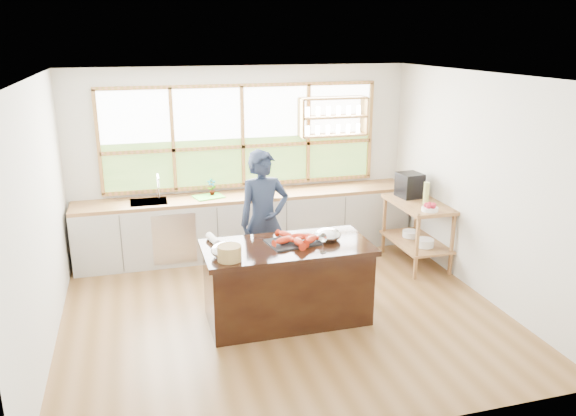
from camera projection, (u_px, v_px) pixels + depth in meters
name	position (u px, v px, depth m)	size (l,w,h in m)	color
ground_plane	(283.00, 311.00, 6.61)	(5.00, 5.00, 0.00)	brown
room_shell	(273.00, 156.00, 6.57)	(5.02, 4.52, 2.71)	beige
back_counter	(247.00, 223.00, 8.26)	(4.90, 0.63, 0.90)	#B0AEA5
right_shelf_unit	(417.00, 223.00, 7.81)	(0.62, 1.10, 0.90)	#A37B3D
island	(287.00, 282.00, 6.29)	(1.85, 0.90, 0.90)	black
cook	(264.00, 221.00, 6.99)	(0.65, 0.43, 1.79)	#1B243B
potted_plant	(212.00, 187.00, 8.02)	(0.13, 0.09, 0.25)	slate
cutting_board	(209.00, 197.00, 7.98)	(0.40, 0.30, 0.01)	green
espresso_machine	(410.00, 185.00, 7.95)	(0.30, 0.33, 0.35)	black
wine_bottle	(426.00, 193.00, 7.61)	(0.08, 0.08, 0.31)	#BAC55E
fruit_bowl	(430.00, 208.00, 7.35)	(0.22, 0.22, 0.11)	white
slate_board	(293.00, 242.00, 6.22)	(0.55, 0.40, 0.02)	black
lobster_pile	(296.00, 239.00, 6.18)	(0.52, 0.48, 0.08)	#CA3D0F
mixing_bowl_left	(226.00, 250.00, 5.83)	(0.32, 0.32, 0.16)	silver
mixing_bowl_right	(328.00, 235.00, 6.30)	(0.30, 0.30, 0.14)	silver
wine_glass	(323.00, 238.00, 5.90)	(0.08, 0.08, 0.22)	white
wicker_basket	(229.00, 253.00, 5.72)	(0.25, 0.25, 0.16)	#9D8641
parchment_roll	(213.00, 239.00, 6.22)	(0.08, 0.08, 0.30)	white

